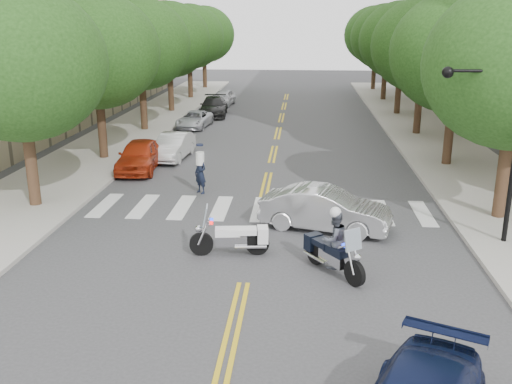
# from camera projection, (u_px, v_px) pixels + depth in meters

# --- Properties ---
(ground) EXTENTS (140.00, 140.00, 0.00)m
(ground) POSITION_uv_depth(u_px,v_px,m) (244.00, 283.00, 15.97)
(ground) COLOR #38383A
(ground) RESTS_ON ground
(sidewalk_left) EXTENTS (5.00, 60.00, 0.15)m
(sidewalk_left) POSITION_uv_depth(u_px,v_px,m) (134.00, 130.00, 37.66)
(sidewalk_left) COLOR #9E9991
(sidewalk_left) RESTS_ON ground
(sidewalk_right) EXTENTS (5.00, 60.00, 0.15)m
(sidewalk_right) POSITION_uv_depth(u_px,v_px,m) (427.00, 134.00, 36.20)
(sidewalk_right) COLOR #9E9991
(sidewalk_right) RESTS_ON ground
(tree_l_0) EXTENTS (6.40, 6.40, 8.45)m
(tree_l_0) POSITION_uv_depth(u_px,v_px,m) (19.00, 63.00, 20.76)
(tree_l_0) COLOR #382316
(tree_l_0) RESTS_ON ground
(tree_l_1) EXTENTS (6.40, 6.40, 8.45)m
(tree_l_1) POSITION_uv_depth(u_px,v_px,m) (96.00, 51.00, 28.39)
(tree_l_1) COLOR #382316
(tree_l_1) RESTS_ON ground
(tree_l_2) EXTENTS (6.40, 6.40, 8.45)m
(tree_l_2) POSITION_uv_depth(u_px,v_px,m) (140.00, 44.00, 36.01)
(tree_l_2) COLOR #382316
(tree_l_2) RESTS_ON ground
(tree_l_3) EXTENTS (6.40, 6.40, 8.45)m
(tree_l_3) POSITION_uv_depth(u_px,v_px,m) (169.00, 40.00, 43.64)
(tree_l_3) COLOR #382316
(tree_l_3) RESTS_ON ground
(tree_l_4) EXTENTS (6.40, 6.40, 8.45)m
(tree_l_4) POSITION_uv_depth(u_px,v_px,m) (189.00, 37.00, 51.27)
(tree_l_4) COLOR #382316
(tree_l_4) RESTS_ON ground
(tree_l_5) EXTENTS (6.40, 6.40, 8.45)m
(tree_l_5) POSITION_uv_depth(u_px,v_px,m) (204.00, 34.00, 58.90)
(tree_l_5) COLOR #382316
(tree_l_5) RESTS_ON ground
(tree_r_1) EXTENTS (6.40, 6.40, 8.45)m
(tree_r_1) POSITION_uv_depth(u_px,v_px,m) (457.00, 53.00, 27.03)
(tree_r_1) COLOR #382316
(tree_r_1) RESTS_ON ground
(tree_r_2) EXTENTS (6.40, 6.40, 8.45)m
(tree_r_2) POSITION_uv_depth(u_px,v_px,m) (423.00, 45.00, 34.66)
(tree_r_2) COLOR #382316
(tree_r_2) RESTS_ON ground
(tree_r_3) EXTENTS (6.40, 6.40, 8.45)m
(tree_r_3) POSITION_uv_depth(u_px,v_px,m) (402.00, 41.00, 42.29)
(tree_r_3) COLOR #382316
(tree_r_3) RESTS_ON ground
(tree_r_4) EXTENTS (6.40, 6.40, 8.45)m
(tree_r_4) POSITION_uv_depth(u_px,v_px,m) (387.00, 37.00, 49.91)
(tree_r_4) COLOR #382316
(tree_r_4) RESTS_ON ground
(tree_r_5) EXTENTS (6.40, 6.40, 8.45)m
(tree_r_5) POSITION_uv_depth(u_px,v_px,m) (376.00, 35.00, 57.54)
(tree_r_5) COLOR #382316
(tree_r_5) RESTS_ON ground
(traffic_signal_pole) EXTENTS (2.82, 0.42, 6.00)m
(traffic_signal_pole) POSITION_uv_depth(u_px,v_px,m) (502.00, 133.00, 17.63)
(traffic_signal_pole) COLOR black
(traffic_signal_pole) RESTS_ON ground
(motorcycle_police) EXTENTS (1.70, 2.18, 2.04)m
(motorcycle_police) POSITION_uv_depth(u_px,v_px,m) (333.00, 244.00, 16.38)
(motorcycle_police) COLOR black
(motorcycle_police) RESTS_ON ground
(motorcycle_parked) EXTENTS (2.50, 0.76, 1.61)m
(motorcycle_parked) POSITION_uv_depth(u_px,v_px,m) (237.00, 238.00, 17.77)
(motorcycle_parked) COLOR black
(motorcycle_parked) RESTS_ON ground
(officer_standing) EXTENTS (0.74, 0.72, 1.71)m
(officer_standing) POSITION_uv_depth(u_px,v_px,m) (200.00, 173.00, 24.01)
(officer_standing) COLOR black
(officer_standing) RESTS_ON ground
(convertible) EXTENTS (4.78, 2.74, 1.49)m
(convertible) POSITION_uv_depth(u_px,v_px,m) (325.00, 209.00, 19.86)
(convertible) COLOR #B5B5B7
(convertible) RESTS_ON ground
(parked_car_a) EXTENTS (2.03, 4.49, 1.50)m
(parked_car_a) POSITION_uv_depth(u_px,v_px,m) (140.00, 155.00, 27.66)
(parked_car_a) COLOR #B02F12
(parked_car_a) RESTS_ON ground
(parked_car_b) EXTENTS (1.73, 4.15, 1.34)m
(parked_car_b) POSITION_uv_depth(u_px,v_px,m) (173.00, 146.00, 30.01)
(parked_car_b) COLOR silver
(parked_car_b) RESTS_ON ground
(parked_car_c) EXTENTS (2.18, 4.14, 1.11)m
(parked_car_c) POSITION_uv_depth(u_px,v_px,m) (194.00, 120.00, 38.66)
(parked_car_c) COLOR #B8BAC1
(parked_car_c) RESTS_ON ground
(parked_car_d) EXTENTS (2.38, 5.03, 1.42)m
(parked_car_d) POSITION_uv_depth(u_px,v_px,m) (214.00, 107.00, 43.35)
(parked_car_d) COLOR black
(parked_car_d) RESTS_ON ground
(parked_car_e) EXTENTS (1.94, 4.04, 1.33)m
(parked_car_e) POSITION_uv_depth(u_px,v_px,m) (223.00, 98.00, 48.60)
(parked_car_e) COLOR #A3A4A8
(parked_car_e) RESTS_ON ground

